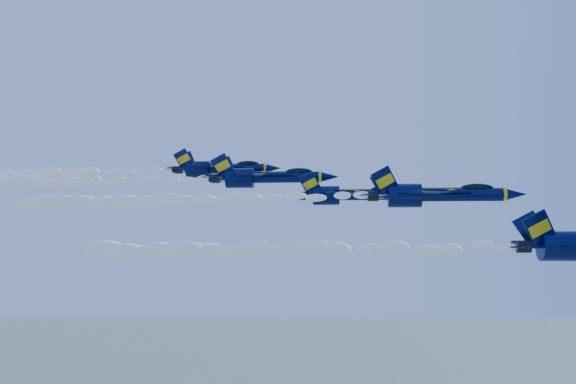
# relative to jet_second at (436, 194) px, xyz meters

# --- Properties ---
(smoke_trail_jet_lead) EXTENTS (39.80, 1.93, 1.74)m
(smoke_trail_jet_lead) POSITION_rel_jet_second_xyz_m (-14.66, -10.46, -5.73)
(smoke_trail_jet_lead) COLOR white
(jet_second) EXTENTS (17.09, 14.02, 6.35)m
(jet_second) POSITION_rel_jet_second_xyz_m (0.00, 0.00, 0.00)
(jet_second) COLOR #040A33
(smoke_trail_jet_second) EXTENTS (39.80, 1.90, 1.71)m
(smoke_trail_jet_second) POSITION_rel_jet_second_xyz_m (-27.20, 0.00, -0.40)
(smoke_trail_jet_second) COLOR white
(jet_third) EXTENTS (16.20, 13.29, 6.02)m
(jet_third) POSITION_rel_jet_second_xyz_m (-9.11, 10.52, 0.80)
(jet_third) COLOR #040A33
(smoke_trail_jet_third) EXTENTS (39.80, 1.81, 1.62)m
(smoke_trail_jet_third) POSITION_rel_jet_second_xyz_m (-35.94, 10.52, 0.40)
(smoke_trail_jet_third) COLOR white
(jet_fourth) EXTENTS (18.61, 15.27, 6.92)m
(jet_fourth) POSITION_rel_jet_second_xyz_m (-21.28, 16.84, 3.86)
(jet_fourth) COLOR #040A33
(smoke_trail_jet_fourth) EXTENTS (39.80, 2.07, 1.87)m
(smoke_trail_jet_fourth) POSITION_rel_jet_second_xyz_m (-49.14, 16.84, 3.44)
(smoke_trail_jet_fourth) COLOR white
(jet_fifth) EXTENTS (17.15, 14.07, 6.37)m
(jet_fifth) POSITION_rel_jet_second_xyz_m (-29.49, 23.53, 5.99)
(jet_fifth) COLOR #040A33
(smoke_trail_jet_fifth) EXTENTS (39.80, 1.91, 1.72)m
(smoke_trail_jet_fifth) POSITION_rel_jet_second_xyz_m (-56.72, 23.53, 5.59)
(smoke_trail_jet_fifth) COLOR white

